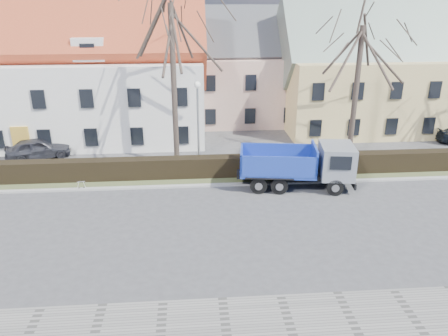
{
  "coord_description": "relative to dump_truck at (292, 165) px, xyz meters",
  "views": [
    {
      "loc": [
        -1.01,
        -19.5,
        10.7
      ],
      "look_at": [
        0.81,
        3.47,
        1.6
      ],
      "focal_mm": 35.0,
      "sensor_mm": 36.0,
      "label": 1
    }
  ],
  "objects": [
    {
      "name": "tree_2",
      "position": [
        5.07,
        4.38,
        4.11
      ],
      "size": [
        8.0,
        8.0,
        11.0
      ],
      "primitive_type": null,
      "color": "#3A2F28",
      "rests_on": "ground"
    },
    {
      "name": "parked_car_a",
      "position": [
        -16.68,
        6.3,
        -0.65
      ],
      "size": [
        4.67,
        3.12,
        1.48
      ],
      "primitive_type": "imported",
      "rotation": [
        0.0,
        0.0,
        1.92
      ],
      "color": "#2D2D34",
      "rests_on": "ground"
    },
    {
      "name": "building_pink",
      "position": [
        -0.93,
        15.88,
        2.61
      ],
      "size": [
        10.8,
        8.8,
        8.0
      ],
      "primitive_type": null,
      "color": "#CBA08F",
      "rests_on": "ground"
    },
    {
      "name": "streetlight",
      "position": [
        -5.47,
        2.88,
        1.59
      ],
      "size": [
        0.47,
        0.47,
        5.96
      ],
      "primitive_type": null,
      "color": "gray",
      "rests_on": "ground"
    },
    {
      "name": "cart_frame",
      "position": [
        -12.67,
        0.52,
        -1.09
      ],
      "size": [
        0.71,
        0.5,
        0.59
      ],
      "primitive_type": null,
      "rotation": [
        0.0,
        0.0,
        0.21
      ],
      "color": "silver",
      "rests_on": "ground"
    },
    {
      "name": "dump_truck",
      "position": [
        0.0,
        0.0,
        0.0
      ],
      "size": [
        7.24,
        3.51,
        2.78
      ],
      "primitive_type": null,
      "rotation": [
        0.0,
        0.0,
        -0.14
      ],
      "color": "#162F97",
      "rests_on": "ground"
    },
    {
      "name": "hedge",
      "position": [
        -4.93,
        1.88,
        -0.74
      ],
      "size": [
        60.0,
        0.9,
        1.3
      ],
      "primitive_type": "cube",
      "color": "black",
      "rests_on": "ground"
    },
    {
      "name": "tree_1",
      "position": [
        -6.93,
        4.38,
        4.94
      ],
      "size": [
        9.2,
        9.2,
        12.65
      ],
      "primitive_type": null,
      "color": "#3A2F28",
      "rests_on": "ground"
    },
    {
      "name": "building_white",
      "position": [
        -17.93,
        11.88,
        3.36
      ],
      "size": [
        26.8,
        10.8,
        9.5
      ],
      "primitive_type": null,
      "color": "white",
      "rests_on": "ground"
    },
    {
      "name": "grass_strip",
      "position": [
        -4.93,
        2.08,
        -1.34
      ],
      "size": [
        80.0,
        3.0,
        0.1
      ],
      "primitive_type": "cube",
      "color": "#49532E",
      "rests_on": "ground"
    },
    {
      "name": "building_yellow",
      "position": [
        11.07,
        12.88,
        2.86
      ],
      "size": [
        18.8,
        10.8,
        8.5
      ],
      "primitive_type": null,
      "color": "#D8BD76",
      "rests_on": "ground"
    },
    {
      "name": "curb_far",
      "position": [
        -4.93,
        0.48,
        -1.33
      ],
      "size": [
        80.0,
        0.3,
        0.12
      ],
      "primitive_type": "cube",
      "color": "#9D9B98",
      "rests_on": "ground"
    },
    {
      "name": "ground",
      "position": [
        -4.93,
        -4.12,
        -1.39
      ],
      "size": [
        120.0,
        120.0,
        0.0
      ],
      "primitive_type": "plane",
      "color": "#424244"
    }
  ]
}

